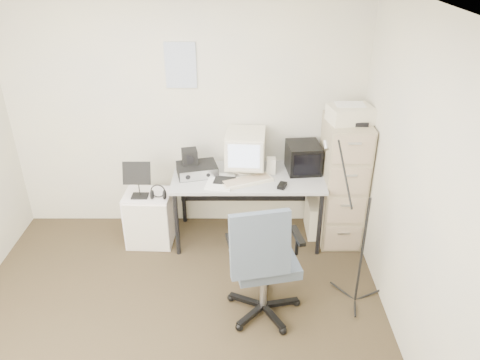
{
  "coord_description": "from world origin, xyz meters",
  "views": [
    {
      "loc": [
        0.55,
        -2.68,
        2.89
      ],
      "look_at": [
        0.55,
        0.95,
        0.95
      ],
      "focal_mm": 35.0,
      "sensor_mm": 36.0,
      "label": 1
    }
  ],
  "objects_px": {
    "filing_cabinet": "(342,181)",
    "side_cart": "(150,218)",
    "office_chair": "(264,258)",
    "desk": "(248,207)"
  },
  "relations": [
    {
      "from": "filing_cabinet",
      "to": "side_cart",
      "type": "height_order",
      "value": "filing_cabinet"
    },
    {
      "from": "office_chair",
      "to": "side_cart",
      "type": "height_order",
      "value": "office_chair"
    },
    {
      "from": "filing_cabinet",
      "to": "desk",
      "type": "height_order",
      "value": "filing_cabinet"
    },
    {
      "from": "office_chair",
      "to": "filing_cabinet",
      "type": "bearing_deg",
      "value": 42.03
    },
    {
      "from": "desk",
      "to": "side_cart",
      "type": "xyz_separation_m",
      "value": [
        -1.01,
        -0.08,
        -0.08
      ]
    },
    {
      "from": "desk",
      "to": "office_chair",
      "type": "height_order",
      "value": "office_chair"
    },
    {
      "from": "side_cart",
      "to": "office_chair",
      "type": "bearing_deg",
      "value": -39.94
    },
    {
      "from": "office_chair",
      "to": "side_cart",
      "type": "distance_m",
      "value": 1.55
    },
    {
      "from": "desk",
      "to": "office_chair",
      "type": "relative_size",
      "value": 1.34
    },
    {
      "from": "filing_cabinet",
      "to": "desk",
      "type": "relative_size",
      "value": 0.87
    }
  ]
}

